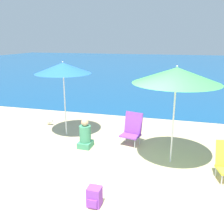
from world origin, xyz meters
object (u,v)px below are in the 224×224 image
at_px(person_seated_near, 85,136).
at_px(seagull, 49,121).
at_px(beach_chair_purple, 132,128).
at_px(beach_umbrella_blue, 63,68).
at_px(backpack_purple, 94,197).
at_px(beach_umbrella_green, 177,75).

relative_size(person_seated_near, seagull, 3.06).
relative_size(beach_chair_purple, seagull, 3.36).
height_order(beach_umbrella_blue, beach_chair_purple, beach_umbrella_blue).
distance_m(beach_umbrella_blue, beach_chair_purple, 2.65).
height_order(backpack_purple, seagull, backpack_purple).
xyz_separation_m(backpack_purple, seagull, (-2.94, 3.73, -0.04)).
relative_size(beach_umbrella_blue, backpack_purple, 6.24).
relative_size(person_seated_near, backpack_purple, 2.27).
bearing_deg(beach_umbrella_blue, beach_chair_purple, -3.94).
bearing_deg(seagull, backpack_purple, -51.75).
bearing_deg(beach_umbrella_green, beach_umbrella_blue, 162.93).
xyz_separation_m(beach_umbrella_green, person_seated_near, (-2.31, 0.26, -1.77)).
distance_m(person_seated_near, backpack_purple, 2.56).
height_order(beach_chair_purple, person_seated_near, beach_chair_purple).
distance_m(beach_umbrella_green, backpack_purple, 3.09).
height_order(beach_chair_purple, backpack_purple, beach_chair_purple).
bearing_deg(beach_chair_purple, seagull, 178.60).
bearing_deg(backpack_purple, beach_chair_purple, 87.55).
height_order(beach_umbrella_blue, person_seated_near, beach_umbrella_blue).
distance_m(beach_umbrella_blue, person_seated_near, 2.09).
xyz_separation_m(beach_chair_purple, backpack_purple, (-0.12, -2.91, -0.28)).
xyz_separation_m(person_seated_near, seagull, (-1.87, 1.40, -0.19)).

